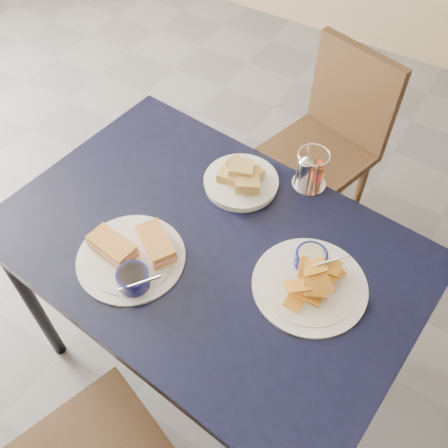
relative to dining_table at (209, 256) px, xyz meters
The scene contains 7 objects.
ground 0.70m from the dining_table, 168.27° to the right, with size 6.00×6.00×0.00m, color #56555B.
dining_table is the anchor object (origin of this frame).
chair_far 0.96m from the dining_table, 89.66° to the left, with size 0.49×0.49×0.86m.
sandwich_plate 0.24m from the dining_table, 132.40° to the right, with size 0.32×0.31×0.12m.
plantain_plate 0.32m from the dining_table, ahead, with size 0.32×0.32×0.12m.
bread_basket 0.27m from the dining_table, 98.44° to the left, with size 0.24×0.24×0.08m.
condiment_caddy 0.42m from the dining_table, 69.19° to the left, with size 0.11×0.11×0.14m.
Camera 1 is at (0.65, -0.68, 1.94)m, focal length 40.00 mm.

